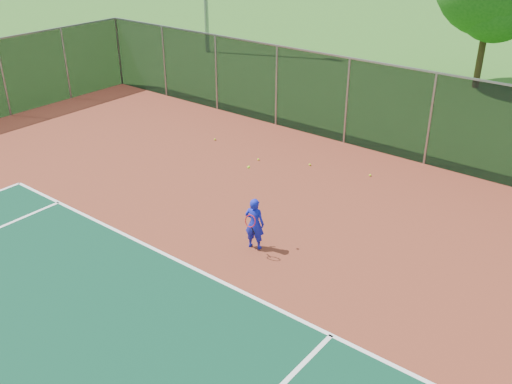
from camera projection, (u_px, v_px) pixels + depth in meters
ground at (147, 379)px, 10.16m from camera, size 120.00×120.00×0.00m
court_apron at (221, 321)px, 11.55m from camera, size 30.00×20.00×0.02m
fence_back at (430, 119)px, 17.87m from camera, size 30.00×0.06×3.03m
tennis_player at (254, 223)px, 13.72m from camera, size 0.59×0.63×2.09m
practice_ball_0 at (215, 139)px, 20.37m from camera, size 0.07×0.07×0.07m
practice_ball_1 at (310, 165)px, 18.40m from camera, size 0.07×0.07×0.07m
practice_ball_2 at (258, 159)px, 18.77m from camera, size 0.07×0.07×0.07m
practice_ball_3 at (370, 175)px, 17.68m from camera, size 0.07×0.07×0.07m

